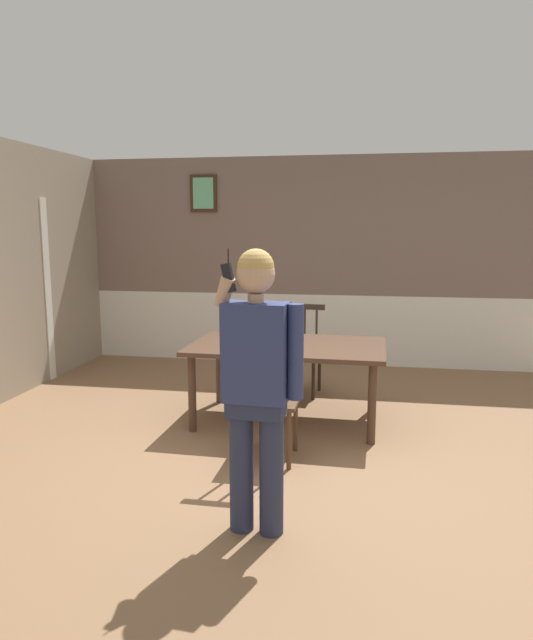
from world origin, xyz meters
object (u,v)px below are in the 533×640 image
(dining_table, at_px, (288,352))
(person_figure, at_px, (257,376))
(chair_near_window, at_px, (301,351))
(chair_by_doorway, at_px, (268,397))

(dining_table, bearing_deg, person_figure, -87.37)
(dining_table, xyz_separation_m, chair_near_window, (0.03, 0.92, -0.19))
(chair_near_window, distance_m, chair_by_doorway, 1.84)
(chair_near_window, height_order, chair_by_doorway, chair_by_doorway)
(chair_near_window, xyz_separation_m, chair_by_doorway, (-0.05, -1.84, 0.04))
(dining_table, height_order, person_figure, person_figure)
(chair_near_window, xyz_separation_m, person_figure, (0.06, -2.87, 0.48))
(chair_by_doorway, bearing_deg, person_figure, -83.02)
(dining_table, relative_size, chair_near_window, 1.85)
(dining_table, bearing_deg, chair_by_doorway, -91.39)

